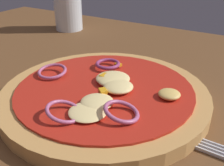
% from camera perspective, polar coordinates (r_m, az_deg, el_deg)
% --- Properties ---
extents(dining_table, '(1.19, 0.87, 0.03)m').
position_cam_1_polar(dining_table, '(0.38, -4.62, -6.64)').
color(dining_table, brown).
rests_on(dining_table, ground).
extents(pizza, '(0.29, 0.29, 0.04)m').
position_cam_1_polar(pizza, '(0.38, -1.54, -2.35)').
color(pizza, tan).
rests_on(pizza, dining_table).
extents(beer_glass, '(0.07, 0.07, 0.13)m').
position_cam_1_polar(beer_glass, '(0.72, -9.33, 15.62)').
color(beer_glass, silver).
rests_on(beer_glass, dining_table).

